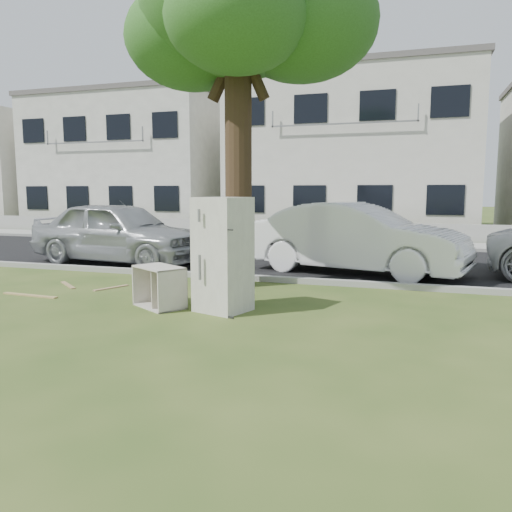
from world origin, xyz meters
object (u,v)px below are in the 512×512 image
(cabinet, at_px, (159,287))
(car_left, at_px, (119,232))
(car_center, at_px, (356,238))
(fridge, at_px, (223,255))

(cabinet, bearing_deg, car_left, 161.27)
(car_center, bearing_deg, cabinet, 162.74)
(car_center, relative_size, car_left, 1.02)
(cabinet, bearing_deg, car_center, 90.32)
(fridge, height_order, car_left, fridge)
(fridge, distance_m, car_left, 6.28)
(fridge, distance_m, car_center, 4.76)
(car_center, xyz_separation_m, car_left, (-6.31, -0.28, 0.01))
(car_center, distance_m, car_left, 6.32)
(cabinet, height_order, car_left, car_left)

